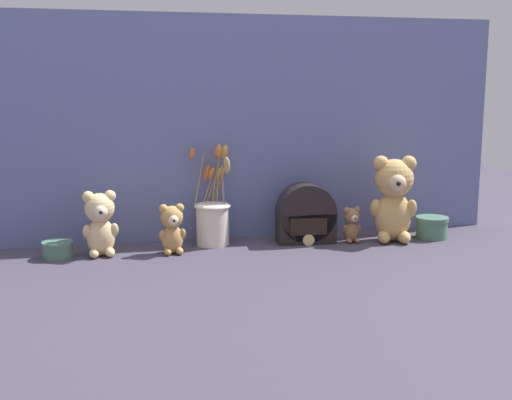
# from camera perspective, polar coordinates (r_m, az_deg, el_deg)

# --- Properties ---
(ground_plane) EXTENTS (4.00, 4.00, 0.00)m
(ground_plane) POSITION_cam_1_polar(r_m,az_deg,el_deg) (2.14, 0.12, -4.26)
(ground_plane) COLOR #3D3847
(backdrop_wall) EXTENTS (1.82, 0.02, 0.77)m
(backdrop_wall) POSITION_cam_1_polar(r_m,az_deg,el_deg) (2.24, -0.83, 6.38)
(backdrop_wall) COLOR slate
(backdrop_wall) RESTS_ON ground
(teddy_bear_large) EXTENTS (0.17, 0.15, 0.30)m
(teddy_bear_large) POSITION_cam_1_polar(r_m,az_deg,el_deg) (2.24, 12.14, 0.26)
(teddy_bear_large) COLOR tan
(teddy_bear_large) RESTS_ON ground
(teddy_bear_medium) EXTENTS (0.11, 0.11, 0.21)m
(teddy_bear_medium) POSITION_cam_1_polar(r_m,az_deg,el_deg) (2.07, -13.68, -1.92)
(teddy_bear_medium) COLOR #DBBC84
(teddy_bear_medium) RESTS_ON ground
(teddy_bear_small) EXTENTS (0.09, 0.08, 0.16)m
(teddy_bear_small) POSITION_cam_1_polar(r_m,az_deg,el_deg) (2.06, -7.46, -2.47)
(teddy_bear_small) COLOR tan
(teddy_bear_small) RESTS_ON ground
(teddy_bear_tiny) EXTENTS (0.07, 0.06, 0.12)m
(teddy_bear_tiny) POSITION_cam_1_polar(r_m,az_deg,el_deg) (2.22, 8.49, -2.10)
(teddy_bear_tiny) COLOR olive
(teddy_bear_tiny) RESTS_ON ground
(flower_vase) EXTENTS (0.15, 0.14, 0.34)m
(flower_vase) POSITION_cam_1_polar(r_m,az_deg,el_deg) (2.16, -3.84, -1.58)
(flower_vase) COLOR silver
(flower_vase) RESTS_ON ground
(vintage_radio) EXTENTS (0.20, 0.11, 0.20)m
(vintage_radio) POSITION_cam_1_polar(r_m,az_deg,el_deg) (2.20, 4.44, -1.57)
(vintage_radio) COLOR black
(vintage_radio) RESTS_ON ground
(decorative_tin_tall) EXTENTS (0.10, 0.10, 0.05)m
(decorative_tin_tall) POSITION_cam_1_polar(r_m,az_deg,el_deg) (2.10, -17.22, -4.24)
(decorative_tin_tall) COLOR #47705B
(decorative_tin_tall) RESTS_ON ground
(decorative_tin_short) EXTENTS (0.11, 0.11, 0.08)m
(decorative_tin_short) POSITION_cam_1_polar(r_m,az_deg,el_deg) (2.35, 15.36, -2.36)
(decorative_tin_short) COLOR #47705B
(decorative_tin_short) RESTS_ON ground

